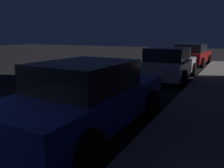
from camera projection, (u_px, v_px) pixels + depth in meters
name	position (u px, v px, depth m)	size (l,w,h in m)	color
car_blue	(88.00, 97.00, 4.53)	(2.04, 4.19, 1.43)	navy
car_silver	(169.00, 64.00, 9.90)	(2.08, 4.24, 1.43)	#B7B7BF
car_red	(192.00, 54.00, 15.03)	(2.27, 4.21, 1.43)	maroon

